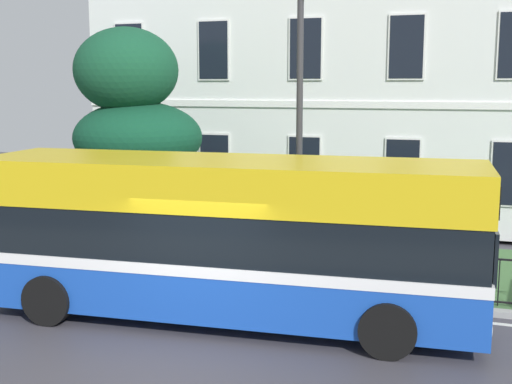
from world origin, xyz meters
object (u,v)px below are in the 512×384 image
(single_decker_bus, at_px, (227,236))
(street_lamp_post, at_px, (300,113))
(evergreen_tree, at_px, (137,153))
(litter_bin, at_px, (23,227))
(georgian_townhouse, at_px, (379,8))

(single_decker_bus, xyz_separation_m, street_lamp_post, (0.74, 2.48, 2.25))
(evergreen_tree, relative_size, single_decker_bus, 0.61)
(litter_bin, bearing_deg, georgian_townhouse, 50.56)
(georgian_townhouse, relative_size, evergreen_tree, 3.04)
(georgian_townhouse, height_order, street_lamp_post, georgian_townhouse)
(georgian_townhouse, relative_size, single_decker_bus, 1.84)
(georgian_townhouse, relative_size, litter_bin, 14.65)
(street_lamp_post, bearing_deg, litter_bin, 176.71)
(evergreen_tree, bearing_deg, street_lamp_post, -24.36)
(evergreen_tree, height_order, street_lamp_post, street_lamp_post)
(georgian_townhouse, bearing_deg, litter_bin, -129.44)
(georgian_townhouse, height_order, litter_bin, georgian_townhouse)
(evergreen_tree, bearing_deg, litter_bin, -140.85)
(litter_bin, bearing_deg, evergreen_tree, 39.15)
(georgian_townhouse, distance_m, evergreen_tree, 10.31)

